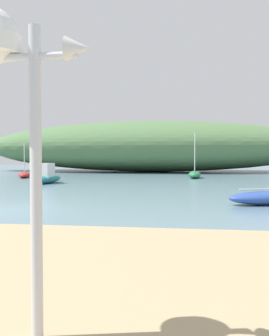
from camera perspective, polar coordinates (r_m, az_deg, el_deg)
The scene contains 6 objects.
ground_plane at distance 14.65m, azimuth -19.80°, elevation -6.28°, with size 120.00×120.00×0.00m, color slate.
distant_hill at distance 45.86m, azimuth 2.43°, elevation 3.39°, with size 42.74×12.93×6.32m, color #517547.
mast_structure at distance 4.05m, azimuth -19.78°, elevation 15.42°, with size 1.31×0.60×3.38m.
motorboat_by_sandbar at distance 27.48m, azimuth -13.45°, elevation -1.27°, with size 1.45×3.34×1.49m.
sailboat_mid_channel at distance 33.34m, azimuth 9.42°, elevation -0.98°, with size 1.34×3.26×4.10m.
sailboat_west_reach at distance 35.11m, azimuth -16.87°, elevation -1.00°, with size 1.92×3.32×3.21m.
Camera 1 is at (6.70, -12.85, 2.09)m, focal length 38.85 mm.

